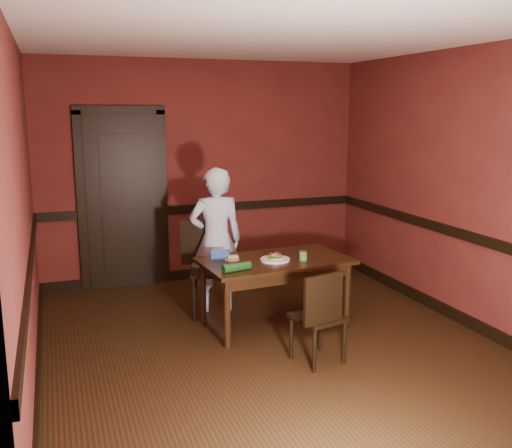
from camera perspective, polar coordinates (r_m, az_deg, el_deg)
floor at (r=5.36m, az=1.30°, el=-11.79°), size 4.00×4.50×0.01m
ceiling at (r=4.96m, az=1.45°, el=18.25°), size 4.00×4.50×0.01m
wall_back at (r=7.11m, az=-5.23°, el=5.23°), size 4.00×0.02×2.70m
wall_front at (r=3.04m, az=16.93°, el=-3.59°), size 4.00×0.02×2.70m
wall_left at (r=4.66m, az=-22.25°, el=1.16°), size 0.02×4.50×2.70m
wall_right at (r=5.99m, az=19.53°, el=3.47°), size 0.02×4.50×2.70m
dado_back at (r=7.16m, az=-5.13°, el=1.63°), size 4.00×0.03×0.10m
dado_left at (r=4.75m, az=-21.66°, el=-4.17°), size 0.03×4.50×0.10m
dado_right at (r=6.06m, az=19.14°, el=-0.75°), size 0.03×4.50×0.10m
baseboard_back at (r=7.34m, az=-5.01°, el=-4.84°), size 4.00×0.03×0.12m
baseboard_left at (r=5.03m, az=-20.94°, el=-13.44°), size 0.03×4.50×0.12m
baseboard_right at (r=6.28m, az=18.64°, el=-8.26°), size 0.03×4.50×0.12m
door at (r=6.92m, az=-13.15°, el=2.66°), size 1.05×0.07×2.20m
dining_table at (r=5.67m, az=1.90°, el=-6.81°), size 1.50×0.92×0.67m
chair_far at (r=5.94m, az=-4.31°, el=-4.47°), size 0.56×0.56×0.98m
chair_near at (r=4.88m, az=6.22°, el=-9.07°), size 0.45×0.45×0.81m
person at (r=5.98m, az=-4.03°, el=-1.63°), size 0.60×0.43×1.53m
sandwich_plate at (r=5.52m, az=1.92°, el=-3.46°), size 0.29×0.29×0.07m
sauce_jar at (r=5.53m, az=4.74°, el=-3.19°), size 0.08×0.08×0.09m
cheese_saucer at (r=5.54m, az=-2.39°, el=-3.46°), size 0.14×0.14×0.04m
food_tub at (r=5.60m, az=-3.57°, el=-3.07°), size 0.21×0.18×0.08m
wrapped_veg at (r=5.16m, az=-1.96°, el=-4.33°), size 0.29×0.14×0.08m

